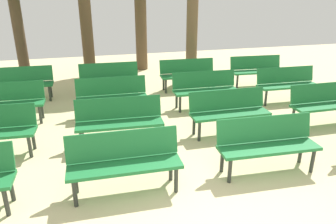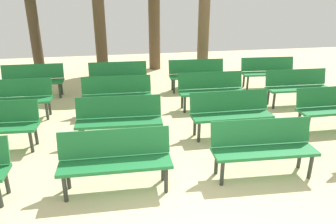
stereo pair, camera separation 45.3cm
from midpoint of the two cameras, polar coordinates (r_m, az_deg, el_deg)
The scene contains 15 objects.
bench_r0_c1 at distance 4.62m, azimuth -6.64°, elevation -8.07°, with size 1.62×0.54×0.87m.
bench_r0_c2 at distance 5.21m, azimuth 19.05°, elevation -5.64°, with size 1.63×0.58×0.87m.
bench_r1_c1 at distance 6.01m, azimuth -6.63°, elevation -0.95°, with size 1.63×0.58×0.87m.
bench_r1_c2 at distance 6.44m, azimuth 13.15°, elevation 0.15°, with size 1.61×0.51×0.87m.
bench_r1_c3 at distance 7.52m, azimuth 29.21°, elevation 0.97°, with size 1.61×0.50×0.87m.
bench_r2_c0 at distance 7.82m, azimuth -24.32°, elevation 2.49°, with size 1.61×0.53×0.87m.
bench_r2_c1 at distance 7.45m, azimuth -7.43°, elevation 3.38°, with size 1.62×0.55×0.87m.
bench_r2_c2 at distance 7.85m, azimuth 9.40°, elevation 4.20°, with size 1.62×0.54×0.87m.
bench_r2_c3 at distance 8.74m, azimuth 23.55°, elevation 4.44°, with size 1.62×0.55×0.87m.
bench_r3_c0 at distance 9.24m, azimuth -21.79°, elevation 5.52°, with size 1.61×0.52×0.87m.
bench_r3_c1 at distance 8.96m, azimuth -7.49°, elevation 6.40°, with size 1.62×0.55×0.87m.
bench_r3_c2 at distance 9.26m, azimuth 6.60°, elevation 6.93°, with size 1.62×0.56×0.87m.
bench_r3_c3 at distance 10.04m, azimuth 18.80°, elevation 7.05°, with size 1.63×0.59×0.87m.
tree_2 at distance 10.96m, azimuth -10.88°, elevation 14.19°, with size 0.38×0.38×3.00m.
tree_3 at distance 10.28m, azimuth 7.60°, elevation 12.68°, with size 0.35×0.35×2.56m.
Camera 2 is at (-1.08, -2.48, 2.74)m, focal length 34.03 mm.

